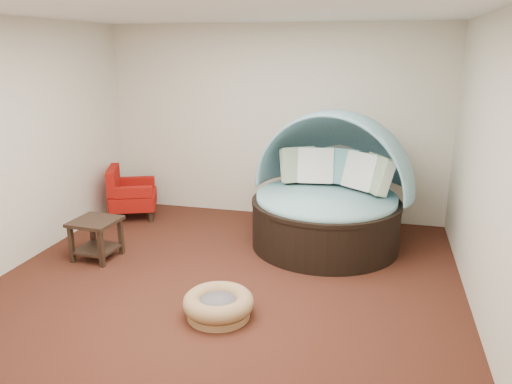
% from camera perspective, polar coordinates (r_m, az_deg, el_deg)
% --- Properties ---
extents(floor, '(5.00, 5.00, 0.00)m').
position_cam_1_polar(floor, '(5.47, -3.67, -10.62)').
color(floor, '#411E12').
rests_on(floor, ground).
extents(wall_back, '(5.00, 0.00, 5.00)m').
position_cam_1_polar(wall_back, '(7.38, 2.09, 7.91)').
color(wall_back, beige).
rests_on(wall_back, floor).
extents(wall_front, '(5.00, 0.00, 5.00)m').
position_cam_1_polar(wall_front, '(2.83, -19.84, -6.95)').
color(wall_front, beige).
rests_on(wall_front, floor).
extents(wall_left, '(0.00, 5.00, 5.00)m').
position_cam_1_polar(wall_left, '(6.23, -26.48, 4.67)').
color(wall_left, beige).
rests_on(wall_left, floor).
extents(wall_right, '(0.00, 5.00, 5.00)m').
position_cam_1_polar(wall_right, '(4.86, 25.37, 1.95)').
color(wall_right, beige).
rests_on(wall_right, floor).
extents(ceiling, '(5.00, 5.00, 0.00)m').
position_cam_1_polar(ceiling, '(4.89, -4.30, 20.09)').
color(ceiling, white).
rests_on(ceiling, wall_back).
extents(canopy_daybed, '(2.35, 2.30, 1.72)m').
position_cam_1_polar(canopy_daybed, '(6.40, 8.45, 0.94)').
color(canopy_daybed, black).
rests_on(canopy_daybed, floor).
extents(pet_basket, '(0.82, 0.82, 0.24)m').
position_cam_1_polar(pet_basket, '(4.85, -4.32, -12.71)').
color(pet_basket, brown).
rests_on(pet_basket, floor).
extents(red_armchair, '(0.86, 0.86, 0.78)m').
position_cam_1_polar(red_armchair, '(7.66, -14.27, -0.26)').
color(red_armchair, black).
rests_on(red_armchair, floor).
extents(side_table, '(0.55, 0.55, 0.49)m').
position_cam_1_polar(side_table, '(6.30, -17.81, -4.54)').
color(side_table, black).
rests_on(side_table, floor).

